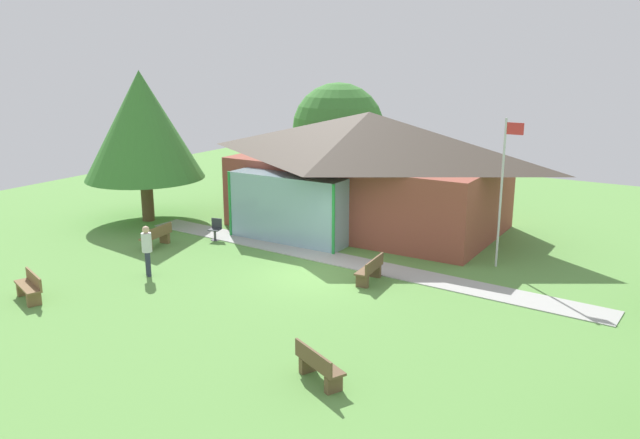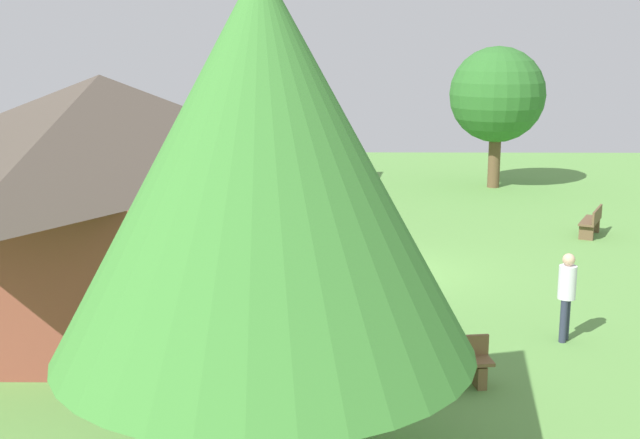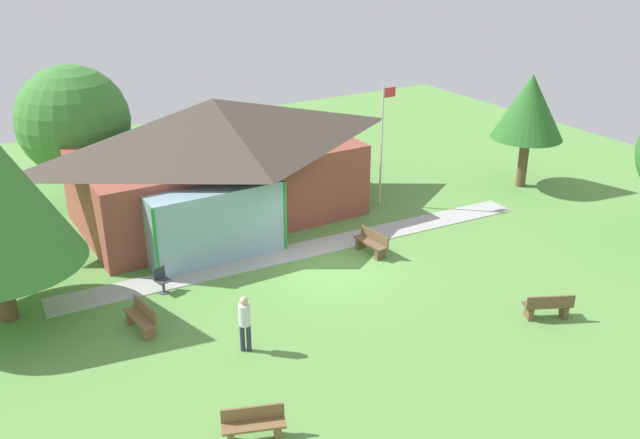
% 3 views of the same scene
% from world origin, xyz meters
% --- Properties ---
extents(ground_plane, '(44.00, 44.00, 0.00)m').
position_xyz_m(ground_plane, '(0.00, 0.00, 0.00)').
color(ground_plane, '#609947').
extents(pavilion, '(11.87, 8.04, 4.93)m').
position_xyz_m(pavilion, '(-1.55, 6.31, 2.55)').
color(pavilion, brown).
rests_on(pavilion, ground_plane).
extents(footpath, '(18.74, 2.38, 0.03)m').
position_xyz_m(footpath, '(0.00, 1.67, 0.01)').
color(footpath, '#ADADA8').
rests_on(footpath, ground_plane).
extents(flagpole, '(0.64, 0.08, 5.22)m').
position_xyz_m(flagpole, '(4.97, 3.96, 2.90)').
color(flagpole, silver).
rests_on(flagpole, ground_plane).
extents(bench_front_right, '(1.54, 1.05, 0.84)m').
position_xyz_m(bench_front_right, '(3.90, -6.35, 0.40)').
color(bench_front_right, brown).
rests_on(bench_front_right, ground_plane).
extents(bench_mid_left, '(0.63, 1.55, 0.84)m').
position_xyz_m(bench_mid_left, '(-7.01, -0.60, 0.40)').
color(bench_mid_left, brown).
rests_on(bench_mid_left, ground_plane).
extents(bench_rear_near_path, '(0.57, 1.53, 0.84)m').
position_xyz_m(bench_rear_near_path, '(1.87, 0.19, 0.40)').
color(bench_rear_near_path, brown).
rests_on(bench_rear_near_path, ground_plane).
extents(patio_chair_west, '(0.54, 0.54, 0.86)m').
position_xyz_m(patio_chair_west, '(-5.71, 1.35, 0.42)').
color(patio_chair_west, '#33383D').
rests_on(patio_chair_west, ground_plane).
extents(visitor_strolling_lawn, '(0.34, 0.34, 1.74)m').
position_xyz_m(visitor_strolling_lawn, '(-4.81, -3.17, 1.02)').
color(visitor_strolling_lawn, '#2D3347').
rests_on(visitor_strolling_lawn, ground_plane).
extents(tree_west_hedge, '(5.19, 5.19, 6.61)m').
position_xyz_m(tree_west_hedge, '(-10.33, 2.16, 4.26)').
color(tree_west_hedge, brown).
rests_on(tree_west_hedge, ground_plane).
extents(tree_east_hedge, '(3.21, 3.21, 5.19)m').
position_xyz_m(tree_east_hedge, '(11.90, 2.50, 3.71)').
color(tree_east_hedge, brown).
rests_on(tree_east_hedge, ground_plane).
extents(tree_far_east, '(3.64, 3.64, 5.41)m').
position_xyz_m(tree_far_east, '(12.04, -5.03, 3.57)').
color(tree_far_east, brown).
rests_on(tree_far_east, ground_plane).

